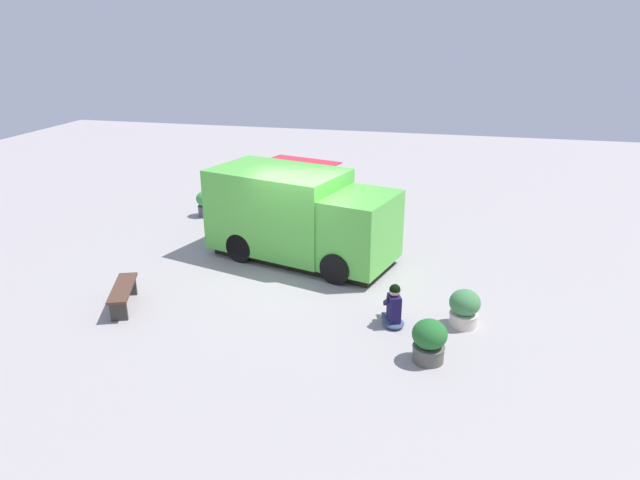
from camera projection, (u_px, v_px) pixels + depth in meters
ground_plane at (298, 270)px, 14.33m from camera, size 40.00×40.00×0.00m
food_truck at (299, 218)px, 14.67m from camera, size 5.12×3.67×2.29m
person_customer at (393, 309)px, 11.57m from camera, size 0.60×0.82×0.92m
planter_flowering_near at (464, 308)px, 11.53m from camera, size 0.62×0.62×0.78m
planter_flowering_far at (429, 340)px, 10.30m from camera, size 0.64×0.64×0.82m
planter_flowering_side at (206, 203)px, 18.21m from camera, size 0.60×0.60×0.82m
plaza_bench at (123, 292)px, 12.31m from camera, size 0.92×1.54×0.49m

